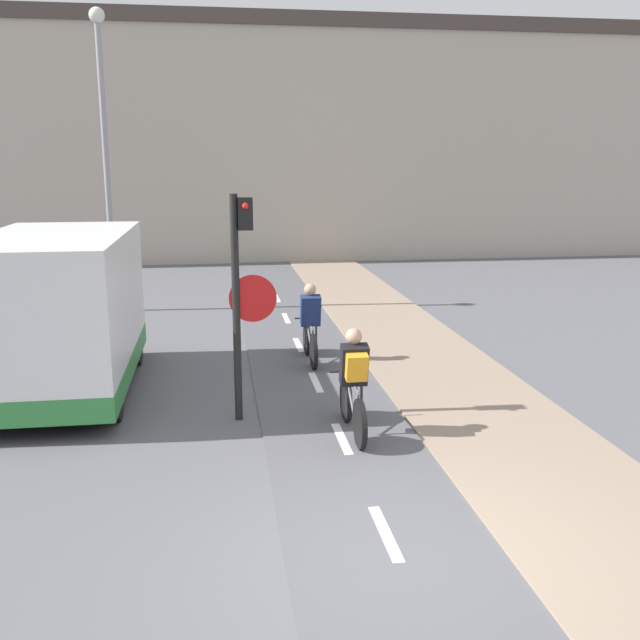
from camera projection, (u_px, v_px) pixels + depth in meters
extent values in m
plane|color=#5B5B60|center=(398.00, 562.00, 6.63)|extent=(120.00, 120.00, 0.00)
cube|color=#56565B|center=(398.00, 561.00, 6.63)|extent=(2.08, 60.00, 0.02)
cube|color=white|center=(386.00, 533.00, 7.11)|extent=(0.12, 1.10, 0.00)
cube|color=white|center=(342.00, 438.00, 9.52)|extent=(0.12, 1.10, 0.00)
cube|color=white|center=(316.00, 382.00, 11.94)|extent=(0.12, 1.10, 0.00)
cube|color=white|center=(298.00, 345.00, 14.35)|extent=(0.12, 1.10, 0.00)
cube|color=white|center=(286.00, 318.00, 16.76)|extent=(0.12, 1.10, 0.00)
cube|color=white|center=(277.00, 298.00, 19.18)|extent=(0.12, 1.10, 0.00)
cube|color=gray|center=(622.00, 541.00, 6.95)|extent=(2.40, 60.00, 0.05)
cube|color=#B2A899|center=(254.00, 149.00, 27.48)|extent=(60.00, 5.00, 8.16)
cube|color=#473D38|center=(252.00, 30.00, 26.53)|extent=(60.00, 5.20, 0.50)
cylinder|color=black|center=(236.00, 310.00, 9.95)|extent=(0.11, 0.11, 3.22)
cube|color=black|center=(245.00, 214.00, 9.68)|extent=(0.20, 0.20, 0.44)
sphere|color=red|center=(245.00, 206.00, 9.55)|extent=(0.09, 0.09, 0.09)
cone|color=red|center=(253.00, 299.00, 9.94)|extent=(0.67, 0.01, 0.67)
cone|color=silver|center=(253.00, 299.00, 9.95)|extent=(0.60, 0.02, 0.60)
cylinder|color=gray|center=(107.00, 172.00, 16.97)|extent=(0.14, 0.14, 6.77)
sphere|color=silver|center=(97.00, 15.00, 16.20)|extent=(0.36, 0.36, 0.36)
cylinder|color=black|center=(360.00, 424.00, 9.19)|extent=(0.07, 0.66, 0.66)
cylinder|color=black|center=(346.00, 399.00, 10.16)|extent=(0.07, 0.66, 0.66)
cylinder|color=slate|center=(350.00, 394.00, 9.82)|extent=(0.04, 0.64, 0.41)
cylinder|color=slate|center=(357.00, 404.00, 9.37)|extent=(0.04, 0.33, 0.43)
cylinder|color=slate|center=(352.00, 384.00, 9.63)|extent=(0.04, 0.93, 0.07)
cylinder|color=slate|center=(357.00, 420.00, 9.38)|extent=(0.04, 0.38, 0.05)
cylinder|color=black|center=(346.00, 371.00, 10.07)|extent=(0.46, 0.03, 0.03)
cube|color=black|center=(354.00, 365.00, 9.46)|extent=(0.36, 0.31, 0.59)
sphere|color=tan|center=(354.00, 336.00, 9.42)|extent=(0.22, 0.22, 0.22)
cylinder|color=#232328|center=(347.00, 397.00, 9.51)|extent=(0.04, 0.07, 0.41)
cylinder|color=#232328|center=(362.00, 396.00, 9.54)|extent=(0.04, 0.07, 0.41)
cube|color=orange|center=(357.00, 367.00, 9.28)|extent=(0.28, 0.23, 0.39)
cylinder|color=black|center=(314.00, 352.00, 12.69)|extent=(0.07, 0.64, 0.64)
cylinder|color=black|center=(307.00, 339.00, 13.62)|extent=(0.07, 0.64, 0.64)
cylinder|color=slate|center=(309.00, 334.00, 13.30)|extent=(0.04, 0.62, 0.40)
cylinder|color=slate|center=(312.00, 339.00, 12.87)|extent=(0.04, 0.32, 0.42)
cylinder|color=slate|center=(310.00, 325.00, 13.11)|extent=(0.04, 0.89, 0.07)
cylinder|color=slate|center=(312.00, 350.00, 12.87)|extent=(0.04, 0.37, 0.05)
cylinder|color=black|center=(307.00, 318.00, 13.53)|extent=(0.46, 0.03, 0.03)
cube|color=navy|center=(310.00, 310.00, 12.95)|extent=(0.36, 0.31, 0.59)
sphere|color=tan|center=(310.00, 290.00, 12.90)|extent=(0.22, 0.22, 0.22)
cylinder|color=#232328|center=(305.00, 334.00, 12.99)|extent=(0.04, 0.07, 0.40)
cylinder|color=#232328|center=(316.00, 334.00, 13.02)|extent=(0.04, 0.07, 0.40)
cube|color=white|center=(58.00, 307.00, 11.21)|extent=(2.19, 4.49, 2.30)
cube|color=#33843D|center=(63.00, 366.00, 11.43)|extent=(2.20, 4.50, 0.36)
cube|color=black|center=(81.00, 262.00, 13.27)|extent=(1.97, 0.04, 0.70)
cylinder|color=black|center=(23.00, 350.00, 12.71)|extent=(0.18, 0.70, 0.70)
cylinder|color=black|center=(136.00, 346.00, 12.99)|extent=(0.18, 0.70, 0.70)
cylinder|color=black|center=(114.00, 397.00, 10.17)|extent=(0.18, 0.70, 0.70)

